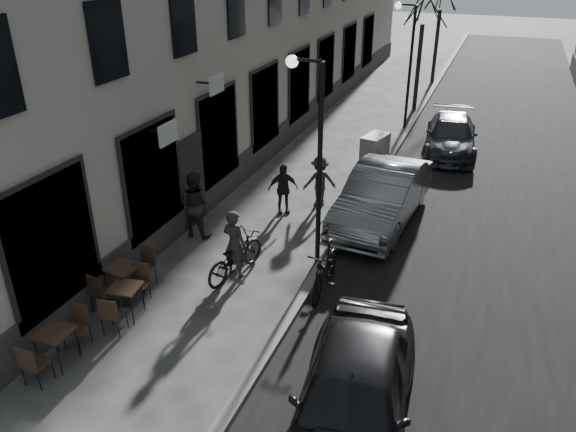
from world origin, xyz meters
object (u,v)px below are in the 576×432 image
Objects in this scene: tree_near at (424,6)px; utility_cabinet at (374,159)px; bistro_set_a at (57,344)px; pedestrian_mid at (320,181)px; pedestrian_far at (283,189)px; streetlamp_far at (407,53)px; bicycle at (235,256)px; car_far at (451,136)px; pedestrian_near at (194,204)px; car_mid at (382,196)px; car_near at (353,396)px; moped at (325,269)px; streetlamp_near at (313,142)px; bistro_set_b at (126,298)px; bistro_set_c at (124,279)px.

utility_cabinet is at bearing -88.78° from tree_near.
bistro_set_a is 9.00m from pedestrian_mid.
streetlamp_far is at bearing 46.23° from pedestrian_far.
car_far reaches higher than bicycle.
utility_cabinet is at bearing -91.71° from bicycle.
pedestrian_near reaches higher than car_mid.
car_near reaches higher than moped.
car_near is 7.87m from car_mid.
pedestrian_far is 8.23m from car_far.
tree_near is at bearing 79.73° from bistro_set_a.
utility_cabinet reaches higher than car_near.
streetlamp_far is (0.00, 12.00, 0.00)m from streetlamp_near.
utility_cabinet is at bearing -144.02° from pedestrian_mid.
bicycle is at bearing -95.44° from tree_near.
bistro_set_b is 0.77× the size of bicycle.
utility_cabinet is 0.35× the size of car_near.
tree_near reaches higher than streetlamp_near.
car_mid reaches higher than bistro_set_b.
streetlamp_near is at bearing 120.41° from moped.
car_near reaches higher than bistro_set_b.
pedestrian_near is 0.41× the size of car_far.
car_mid reaches higher than bicycle.
car_far is (5.73, 9.36, -0.27)m from pedestrian_near.
bistro_set_a is 15.93m from car_far.
car_mid reaches higher than utility_cabinet.
streetlamp_near is 3.29m from bicycle.
streetlamp_near is 1.00× the size of streetlamp_far.
tree_near is 7.15m from car_far.
pedestrian_near is at bearing 100.08° from bistro_set_c.
streetlamp_far is 6.79m from utility_cabinet.
streetlamp_far is 1.12× the size of car_far.
streetlamp_near is 6.11m from utility_cabinet.
streetlamp_far is 17.90m from bistro_set_a.
bistro_set_a is 7.90m from pedestrian_far.
pedestrian_far is at bearing 125.68° from streetlamp_near.
pedestrian_far is at bearing -125.12° from car_far.
bicycle reaches higher than bistro_set_b.
tree_near is 13.36m from pedestrian_far.
bistro_set_a is 0.81× the size of pedestrian_near.
tree_near is 3.66× the size of bistro_set_b.
streetlamp_far is 3.28× the size of pedestrian_mid.
pedestrian_near is (-0.46, 3.82, 0.47)m from bistro_set_b.
pedestrian_near is (-1.91, 1.47, 0.40)m from bicycle.
utility_cabinet is at bearing 111.71° from car_mid.
car_far is at bearing 60.24° from bistro_set_b.
bicycle is 1.09× the size of pedestrian_near.
streetlamp_near reaches higher than car_far.
utility_cabinet is at bearing -123.82° from car_far.
pedestrian_mid is 2.08m from car_mid.
bicycle is at bearing -96.35° from streetlamp_far.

